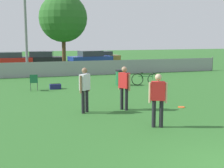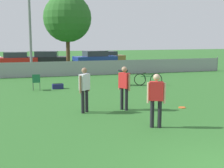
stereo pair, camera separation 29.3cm
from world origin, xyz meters
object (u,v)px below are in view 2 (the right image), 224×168
Objects in this scene: player_defender_red at (156,96)px; folding_chair_sideline at (36,81)px; tree_near_pole at (67,18)px; player_thrower_red at (124,85)px; parked_car_dark at (47,59)px; parked_car_tan at (106,57)px; trash_bin at (123,78)px; gear_bag_sideline at (58,86)px; player_receiver_white at (85,87)px; light_pole at (29,15)px; parked_car_blue at (95,58)px; bicycle_sideline at (148,79)px; frisbee_disc at (182,107)px; parked_car_red at (16,60)px.

player_defender_red is 8.95m from folding_chair_sideline.
player_thrower_red is (0.05, -14.65, -3.40)m from tree_near_pole.
parked_car_tan is at bearing 28.71° from parked_car_dark.
parked_car_dark is (-3.36, 14.26, 0.24)m from trash_bin.
tree_near_pole is 10.46× the size of gear_bag_sideline.
parked_car_dark is at bearing 48.44° from player_receiver_white.
tree_near_pole reaches higher than parked_car_tan.
gear_bag_sideline is at bearing -102.29° from tree_near_pole.
folding_chair_sideline is 1.26m from gear_bag_sideline.
player_receiver_white is at bearing -83.44° from light_pole.
parked_car_blue reaches higher than parked_car_dark.
gear_bag_sideline is at bearing -165.47° from bicycle_sideline.
player_defender_red is at bearing 115.31° from folding_chair_sideline.
parked_car_dark is at bearing 153.44° from player_thrower_red.
frisbee_disc is 0.06× the size of parked_car_dark.
tree_near_pole is 3.95× the size of bicycle_sideline.
parked_car_red is 0.96× the size of parked_car_dark.
player_thrower_red is at bearing -74.15° from parked_car_dark.
trash_bin is (1.77, 8.72, -0.55)m from player_defender_red.
parked_car_dark is at bearing 117.87° from player_defender_red.
light_pole is at bearing 125.74° from player_defender_red.
light_pole is at bearing -155.72° from tree_near_pole.
light_pole is 9.89m from parked_car_blue.
bicycle_sideline is 0.38× the size of parked_car_red.
light_pole is 1.68× the size of parked_car_dark.
frisbee_disc is (2.47, -14.96, -4.41)m from tree_near_pole.
tree_near_pole is at bearing 103.38° from trash_bin.
tree_near_pole is 17.59m from player_defender_red.
trash_bin is at bearing 179.51° from bicycle_sideline.
parked_car_blue is at bearing 107.42° from bicycle_sideline.
folding_chair_sideline is 14.80m from parked_car_dark.
player_defender_red is 0.41× the size of parked_car_tan.
player_thrower_red is at bearing -107.88° from trash_bin.
light_pole is 8.62m from gear_bag_sideline.
parked_car_tan is at bearing 45.26° from parked_car_blue.
bicycle_sideline is at bearing -59.97° from parked_car_dark.
frisbee_disc is 0.06× the size of parked_car_blue.
player_defender_red is 6.01× the size of frisbee_disc.
parked_car_red is (-4.29, 5.90, -3.74)m from tree_near_pole.
light_pole is at bearing -145.62° from parked_car_blue.
light_pole is at bearing -76.54° from parked_car_red.
light_pole reaches higher than gear_bag_sideline.
parked_car_blue is at bearing 3.01° from parked_car_dark.
player_receiver_white is 6.01× the size of frisbee_disc.
parked_car_red is at bearing 163.53° from parked_car_blue.
parked_car_dark is 4.89m from parked_car_blue.
player_receiver_white is 20.37m from parked_car_dark.
tree_near_pole reaches higher than frisbee_disc.
trash_bin is (-0.44, 6.44, 0.46)m from frisbee_disc.
parked_car_blue is at bearing 34.62° from player_receiver_white.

